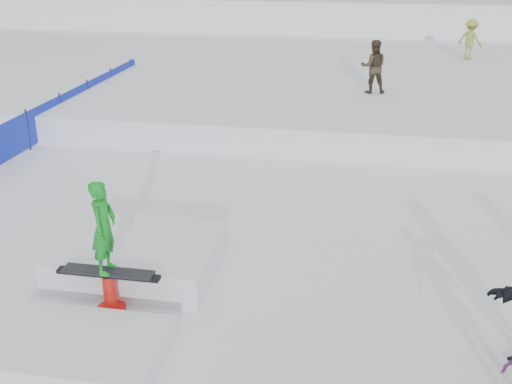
% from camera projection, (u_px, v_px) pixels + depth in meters
% --- Properties ---
extents(ground, '(120.00, 120.00, 0.00)m').
position_uv_depth(ground, '(201.00, 302.00, 10.04)').
color(ground, white).
extents(snow_berm, '(60.00, 14.00, 2.40)m').
position_uv_depth(snow_berm, '(336.00, 12.00, 36.97)').
color(snow_berm, white).
rests_on(snow_berm, ground).
extents(snow_midrise, '(50.00, 18.00, 0.80)m').
position_uv_depth(snow_midrise, '(310.00, 74.00, 24.49)').
color(snow_midrise, white).
rests_on(snow_midrise, ground).
extents(safety_fence, '(0.05, 16.00, 1.10)m').
position_uv_depth(safety_fence, '(28.00, 130.00, 16.96)').
color(safety_fence, '#182ABB').
rests_on(safety_fence, ground).
extents(walker_olive, '(0.86, 0.71, 1.62)m').
position_uv_depth(walker_olive, '(374.00, 67.00, 19.55)').
color(walker_olive, '#352C1E').
rests_on(walker_olive, snow_midrise).
extents(walker_ygreen, '(1.14, 1.05, 1.54)m').
position_uv_depth(walker_ygreen, '(470.00, 39.00, 24.91)').
color(walker_ygreen, '#969C3D').
rests_on(walker_ygreen, snow_midrise).
extents(jib_rail_feature, '(2.60, 4.40, 2.11)m').
position_uv_depth(jib_rail_feature, '(124.00, 275.00, 10.22)').
color(jib_rail_feature, white).
rests_on(jib_rail_feature, ground).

